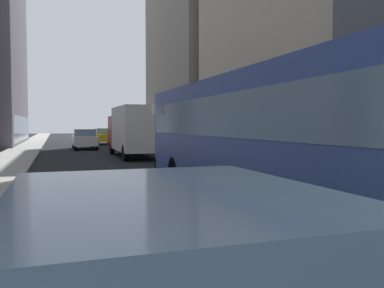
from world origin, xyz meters
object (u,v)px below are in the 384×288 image
(car_yellow_taxi, at_px, (103,136))
(car_white_van, at_px, (84,139))
(dalmatian_dog, at_px, (340,269))
(box_truck, at_px, (135,130))
(transit_bus, at_px, (268,134))

(car_yellow_taxi, bearing_deg, car_white_van, -106.63)
(dalmatian_dog, bearing_deg, car_white_van, 90.97)
(box_truck, distance_m, dalmatian_dog, 21.35)
(box_truck, xyz_separation_m, dalmatian_dog, (-1.89, -21.23, -1.15))
(transit_bus, xyz_separation_m, car_yellow_taxi, (0.00, 33.61, -0.95))
(car_white_van, height_order, box_truck, box_truck)
(transit_bus, xyz_separation_m, car_white_van, (-2.40, 25.57, -0.95))
(car_yellow_taxi, height_order, box_truck, box_truck)
(transit_bus, relative_size, car_yellow_taxi, 2.45)
(transit_bus, bearing_deg, dalmatian_dog, -111.42)
(car_yellow_taxi, bearing_deg, dalmatian_dog, -92.81)
(car_yellow_taxi, xyz_separation_m, car_white_van, (-2.40, -8.03, 0.00))
(car_yellow_taxi, relative_size, car_white_van, 1.02)
(car_yellow_taxi, distance_m, box_truck, 17.21)
(car_yellow_taxi, distance_m, dalmatian_dog, 38.46)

